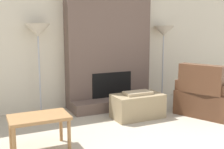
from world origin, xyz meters
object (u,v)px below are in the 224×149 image
ottoman (138,106)px  floor_lamp_right (164,34)px  armchair (205,98)px  side_table (39,121)px  floor_lamp_left (38,33)px

ottoman → floor_lamp_right: 1.90m
armchair → side_table: bearing=71.3°
ottoman → armchair: size_ratio=0.74×
side_table → ottoman: bearing=19.3°
side_table → floor_lamp_right: bearing=27.7°
floor_lamp_left → floor_lamp_right: bearing=-0.0°
floor_lamp_left → ottoman: bearing=-32.4°
armchair → side_table: (-2.95, -0.26, 0.09)m
side_table → floor_lamp_right: 3.47m
ottoman → floor_lamp_right: size_ratio=0.55×
floor_lamp_left → floor_lamp_right: 2.61m
armchair → ottoman: bearing=49.3°
floor_lamp_right → ottoman: bearing=-141.6°
armchair → side_table: armchair is taller
armchair → floor_lamp_right: (-0.01, 1.28, 1.11)m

